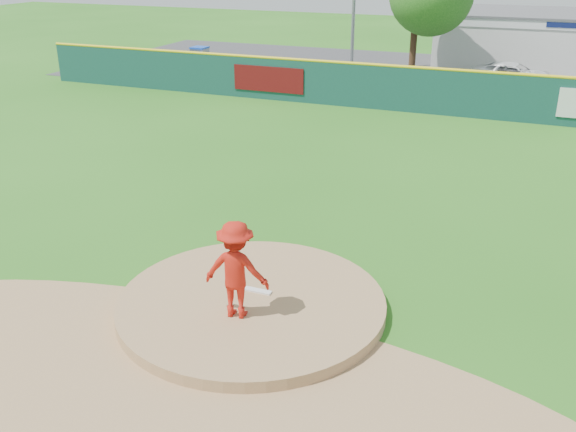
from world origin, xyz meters
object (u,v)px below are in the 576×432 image
at_px(pitcher, 236,270).
at_px(pool_building_grp, 572,42).
at_px(playground_slide, 199,59).
at_px(van, 513,75).

bearing_deg(pitcher, pool_building_grp, -108.08).
bearing_deg(playground_slide, pool_building_grp, 22.19).
relative_size(van, pool_building_grp, 0.30).
distance_m(pitcher, playground_slide, 28.28).
distance_m(pool_building_grp, playground_slide, 22.09).
xyz_separation_m(van, pool_building_grp, (2.73, 6.64, 1.01)).
height_order(van, pool_building_grp, pool_building_grp).
bearing_deg(pool_building_grp, pitcher, -100.40).
bearing_deg(playground_slide, van, 5.48).
relative_size(pitcher, playground_slide, 0.79).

